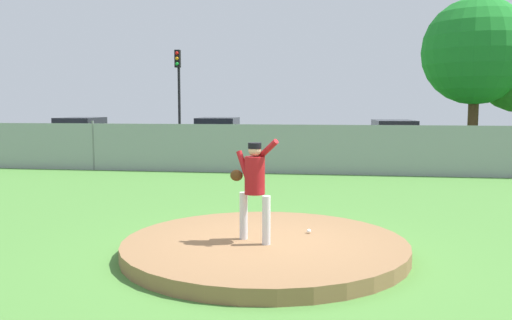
# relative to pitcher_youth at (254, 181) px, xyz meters

# --- Properties ---
(ground_plane) EXTENTS (80.00, 80.00, 0.00)m
(ground_plane) POSITION_rel_pitcher_youth_xyz_m (0.16, 6.12, -1.19)
(ground_plane) COLOR #4C8438
(asphalt_strip) EXTENTS (44.00, 7.00, 0.01)m
(asphalt_strip) POSITION_rel_pitcher_youth_xyz_m (0.16, 14.62, -1.19)
(asphalt_strip) COLOR #2B2B2D
(asphalt_strip) RESTS_ON ground_plane
(pitchers_mound) EXTENTS (4.55, 4.55, 0.23)m
(pitchers_mound) POSITION_rel_pitcher_youth_xyz_m (0.16, 0.12, -1.08)
(pitchers_mound) COLOR olive
(pitchers_mound) RESTS_ON ground_plane
(pitcher_youth) EXTENTS (0.80, 0.41, 1.64)m
(pitcher_youth) POSITION_rel_pitcher_youth_xyz_m (0.00, 0.00, 0.00)
(pitcher_youth) COLOR silver
(pitcher_youth) RESTS_ON pitchers_mound
(baseball) EXTENTS (0.07, 0.07, 0.07)m
(baseball) POSITION_rel_pitcher_youth_xyz_m (0.83, 0.67, -0.93)
(baseball) COLOR white
(baseball) RESTS_ON pitchers_mound
(chainlink_fence) EXTENTS (38.38, 0.07, 1.80)m
(chainlink_fence) POSITION_rel_pitcher_youth_xyz_m (0.16, 10.12, -0.34)
(chainlink_fence) COLOR gray
(chainlink_fence) RESTS_ON ground_plane
(parked_car_navy) EXTENTS (2.03, 4.14, 1.81)m
(parked_car_navy) POSITION_rel_pitcher_youth_xyz_m (-3.93, 14.91, -0.34)
(parked_car_navy) COLOR #161E4C
(parked_car_navy) RESTS_ON ground_plane
(parked_car_silver) EXTENTS (2.01, 4.24, 1.81)m
(parked_car_silver) POSITION_rel_pitcher_youth_xyz_m (-10.22, 14.56, -0.34)
(parked_car_silver) COLOR #B7BABF
(parked_car_silver) RESTS_ON ground_plane
(parked_car_champagne) EXTENTS (2.02, 4.60, 1.73)m
(parked_car_champagne) POSITION_rel_pitcher_youth_xyz_m (3.69, 15.09, -0.37)
(parked_car_champagne) COLOR tan
(parked_car_champagne) RESTS_ON ground_plane
(traffic_cone_orange) EXTENTS (0.40, 0.40, 0.55)m
(traffic_cone_orange) POSITION_rel_pitcher_youth_xyz_m (1.36, 16.23, -0.93)
(traffic_cone_orange) COLOR orange
(traffic_cone_orange) RESTS_ON asphalt_strip
(traffic_light_near) EXTENTS (0.28, 0.46, 5.20)m
(traffic_light_near) POSITION_rel_pitcher_youth_xyz_m (-6.90, 18.89, 2.34)
(traffic_light_near) COLOR black
(traffic_light_near) RESTS_ON ground_plane
(tree_tall_centre) EXTENTS (5.79, 5.79, 8.18)m
(tree_tall_centre) POSITION_rel_pitcher_youth_xyz_m (8.73, 22.73, 4.07)
(tree_tall_centre) COLOR #4C331E
(tree_tall_centre) RESTS_ON ground_plane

